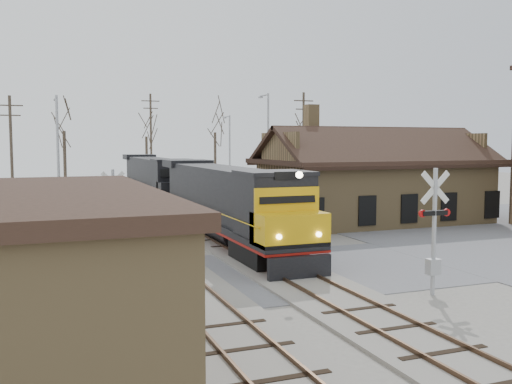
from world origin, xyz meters
TOP-DOWN VIEW (x-y plane):
  - ground at (0.00, 0.00)m, footprint 140.00×140.00m
  - road at (0.00, 0.00)m, footprint 60.00×9.00m
  - track_main at (0.00, 15.00)m, footprint 3.40×90.00m
  - track_siding at (-4.50, 15.00)m, footprint 3.40×90.00m
  - depot at (11.99, 12.00)m, footprint 15.20×9.31m
  - locomotive_lead at (0.00, 7.24)m, footprint 2.83×18.95m
  - locomotive_trailing at (0.00, 26.47)m, footprint 2.83×18.95m
  - crossbuck_near at (3.53, -5.07)m, footprint 1.27×0.33m
  - crossbuck_far at (-6.16, 5.14)m, footprint 1.18×0.31m
  - streetlight_a at (-8.03, 18.85)m, footprint 0.25×2.04m
  - streetlight_b at (8.42, 22.37)m, footprint 0.25×2.04m
  - streetlight_c at (9.54, 35.75)m, footprint 0.25×2.04m
  - utility_pole_a at (-11.27, 29.40)m, footprint 2.00×0.24m
  - utility_pole_b at (2.58, 42.40)m, footprint 2.00×0.24m
  - utility_pole_c at (14.56, 28.32)m, footprint 2.00×0.24m
  - tree_b at (-6.76, 38.62)m, footprint 4.36×4.36m
  - tree_c at (3.12, 48.37)m, footprint 4.08×4.08m
  - tree_d at (10.39, 43.65)m, footprint 4.39×4.39m
  - tree_e at (17.19, 35.16)m, footprint 3.64×3.64m

SIDE VIEW (x-z plane):
  - ground at x=0.00m, z-range 0.00..0.00m
  - road at x=0.00m, z-range 0.00..0.03m
  - track_main at x=0.00m, z-range -0.05..0.19m
  - track_siding at x=-4.50m, z-range -0.05..0.19m
  - crossbuck_far at x=-6.16m, z-range -0.13..4.01m
  - crossbuck_near at x=3.53m, z-range -0.16..4.30m
  - locomotive_trailing at x=0.00m, z-range 0.22..4.20m
  - locomotive_lead at x=0.00m, z-range 0.11..4.31m
  - depot at x=11.99m, z-range -1.54..6.36m
  - streetlight_c at x=9.54m, z-range 0.53..8.74m
  - streetlight_a at x=-8.03m, z-range 0.53..9.00m
  - utility_pole_a at x=-11.27m, z-range 0.22..9.39m
  - streetlight_b at x=8.42m, z-range 0.54..9.91m
  - utility_pole_c at x=14.56m, z-range 0.23..10.37m
  - utility_pole_b at x=2.58m, z-range 0.23..11.00m
  - tree_e at x=17.19m, z-range 1.88..10.80m
  - tree_c at x=3.12m, z-range 2.12..12.11m
  - tree_b at x=-6.76m, z-range 2.26..12.94m
  - tree_d at x=10.39m, z-range 2.28..13.04m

